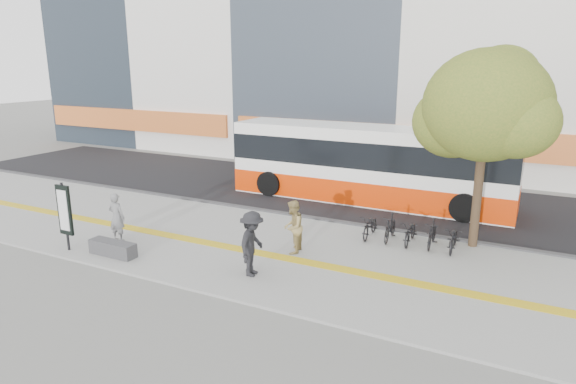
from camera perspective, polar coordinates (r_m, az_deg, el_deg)
The scene contains 13 objects.
ground at distance 15.71m, azimuth -9.40°, elevation -7.54°, with size 120.00×120.00×0.00m, color slate.
sidewalk at distance 16.84m, azimuth -6.39°, elevation -5.73°, with size 40.00×7.00×0.08m, color gray.
tactile_strip at distance 16.44m, azimuth -7.36°, elevation -6.12°, with size 40.00×0.45×0.01m, color gold.
street at distance 23.17m, azimuth 3.79°, elevation 0.04°, with size 40.00×8.00×0.06m, color black.
curb at distance 19.68m, azimuth -0.82°, elevation -2.49°, with size 40.00×0.25×0.14m, color #373639.
bench at distance 16.41m, azimuth -19.35°, elevation -6.08°, with size 1.60×0.45×0.45m, color #373639.
signboard at distance 17.06m, azimuth -24.14°, elevation -2.00°, with size 0.55×0.10×2.20m.
street_tree at distance 16.58m, azimuth 21.63°, elevation 8.92°, with size 4.40×3.80×6.31m.
bus at distance 21.56m, azimuth 9.16°, elevation 2.91°, with size 11.90×2.82×3.17m.
bicycle_row at distance 16.89m, azimuth 13.81°, elevation -4.37°, with size 3.33×1.54×0.89m.
seated_woman at distance 17.44m, azimuth -18.95°, elevation -2.75°, with size 0.60×0.39×1.64m, color black.
pedestrian_tan at distance 15.50m, azimuth 0.56°, elevation -4.01°, with size 0.82×0.64×1.68m, color #A28C54.
pedestrian_dark at distance 13.92m, azimuth -4.12°, elevation -5.91°, with size 1.20×0.69×1.85m, color black.
Camera 1 is at (8.76, -11.63, 5.91)m, focal length 31.18 mm.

